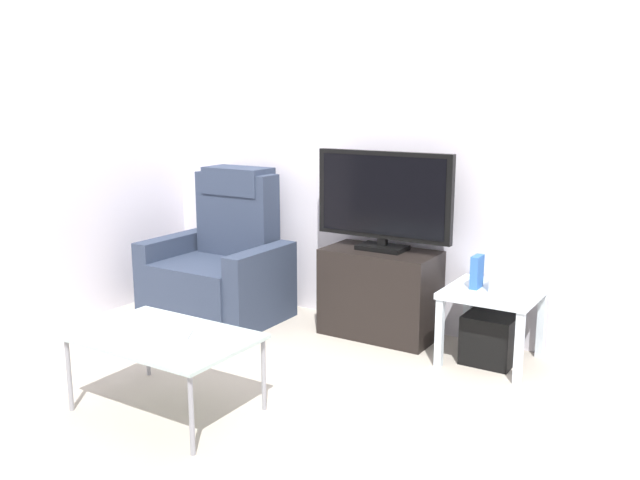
{
  "coord_description": "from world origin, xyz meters",
  "views": [
    {
      "loc": [
        2.12,
        -3.07,
        1.59
      ],
      "look_at": [
        -0.11,
        0.5,
        0.7
      ],
      "focal_mm": 37.99,
      "sensor_mm": 36.0,
      "label": 1
    }
  ],
  "objects_px": {
    "side_table": "(493,301)",
    "cell_phone": "(184,334)",
    "tv_stand": "(380,293)",
    "subwoofer_box": "(491,338)",
    "coffee_table": "(165,340)",
    "recliner_armchair": "(221,266)",
    "television": "(383,198)",
    "game_console": "(501,271)",
    "book_upright": "(477,272)"
  },
  "relations": [
    {
      "from": "recliner_armchair",
      "to": "cell_phone",
      "type": "distance_m",
      "value": 1.59
    },
    {
      "from": "television",
      "to": "game_console",
      "type": "relative_size",
      "value": 4.1
    },
    {
      "from": "recliner_armchair",
      "to": "subwoofer_box",
      "type": "height_order",
      "value": "recliner_armchair"
    },
    {
      "from": "television",
      "to": "side_table",
      "type": "bearing_deg",
      "value": -5.9
    },
    {
      "from": "game_console",
      "to": "tv_stand",
      "type": "bearing_deg",
      "value": 176.32
    },
    {
      "from": "book_upright",
      "to": "subwoofer_box",
      "type": "bearing_deg",
      "value": 11.31
    },
    {
      "from": "recliner_armchair",
      "to": "cell_phone",
      "type": "xyz_separation_m",
      "value": [
        0.88,
        -1.33,
        0.04
      ]
    },
    {
      "from": "side_table",
      "to": "coffee_table",
      "type": "xyz_separation_m",
      "value": [
        -1.2,
        -1.53,
        -0.0
      ]
    },
    {
      "from": "tv_stand",
      "to": "recliner_armchair",
      "type": "height_order",
      "value": "recliner_armchair"
    },
    {
      "from": "coffee_table",
      "to": "cell_phone",
      "type": "distance_m",
      "value": 0.1
    },
    {
      "from": "side_table",
      "to": "subwoofer_box",
      "type": "bearing_deg",
      "value": 0.0
    },
    {
      "from": "television",
      "to": "coffee_table",
      "type": "bearing_deg",
      "value": -104.35
    },
    {
      "from": "subwoofer_box",
      "to": "coffee_table",
      "type": "height_order",
      "value": "coffee_table"
    },
    {
      "from": "tv_stand",
      "to": "cell_phone",
      "type": "bearing_deg",
      "value": -102.03
    },
    {
      "from": "subwoofer_box",
      "to": "book_upright",
      "type": "xyz_separation_m",
      "value": [
        -0.1,
        -0.02,
        0.41
      ]
    },
    {
      "from": "tv_stand",
      "to": "game_console",
      "type": "xyz_separation_m",
      "value": [
        0.83,
        -0.05,
        0.28
      ]
    },
    {
      "from": "side_table",
      "to": "coffee_table",
      "type": "bearing_deg",
      "value": -128.21
    },
    {
      "from": "tv_stand",
      "to": "recliner_armchair",
      "type": "xyz_separation_m",
      "value": [
        -1.2,
        -0.22,
        0.08
      ]
    },
    {
      "from": "coffee_table",
      "to": "side_table",
      "type": "bearing_deg",
      "value": 51.79
    },
    {
      "from": "side_table",
      "to": "cell_phone",
      "type": "height_order",
      "value": "side_table"
    },
    {
      "from": "side_table",
      "to": "game_console",
      "type": "bearing_deg",
      "value": 15.95
    },
    {
      "from": "game_console",
      "to": "television",
      "type": "bearing_deg",
      "value": 175.03
    },
    {
      "from": "tv_stand",
      "to": "book_upright",
      "type": "relative_size",
      "value": 3.8
    },
    {
      "from": "tv_stand",
      "to": "subwoofer_box",
      "type": "relative_size",
      "value": 2.52
    },
    {
      "from": "tv_stand",
      "to": "cell_phone",
      "type": "xyz_separation_m",
      "value": [
        -0.33,
        -1.54,
        0.12
      ]
    },
    {
      "from": "tv_stand",
      "to": "coffee_table",
      "type": "xyz_separation_m",
      "value": [
        -0.41,
        -1.59,
        0.09
      ]
    },
    {
      "from": "television",
      "to": "side_table",
      "type": "distance_m",
      "value": 0.97
    },
    {
      "from": "game_console",
      "to": "side_table",
      "type": "bearing_deg",
      "value": -164.05
    },
    {
      "from": "subwoofer_box",
      "to": "coffee_table",
      "type": "bearing_deg",
      "value": -128.21
    },
    {
      "from": "recliner_armchair",
      "to": "book_upright",
      "type": "xyz_separation_m",
      "value": [
        1.9,
        0.13,
        0.19
      ]
    },
    {
      "from": "side_table",
      "to": "book_upright",
      "type": "xyz_separation_m",
      "value": [
        -0.1,
        -0.02,
        0.17
      ]
    },
    {
      "from": "tv_stand",
      "to": "subwoofer_box",
      "type": "xyz_separation_m",
      "value": [
        0.79,
        -0.06,
        -0.15
      ]
    },
    {
      "from": "book_upright",
      "to": "game_console",
      "type": "xyz_separation_m",
      "value": [
        0.14,
        0.03,
        0.02
      ]
    },
    {
      "from": "television",
      "to": "game_console",
      "type": "bearing_deg",
      "value": -4.97
    },
    {
      "from": "side_table",
      "to": "book_upright",
      "type": "distance_m",
      "value": 0.2
    },
    {
      "from": "television",
      "to": "book_upright",
      "type": "relative_size",
      "value": 4.81
    },
    {
      "from": "recliner_armchair",
      "to": "book_upright",
      "type": "height_order",
      "value": "recliner_armchair"
    },
    {
      "from": "television",
      "to": "book_upright",
      "type": "height_order",
      "value": "television"
    },
    {
      "from": "subwoofer_box",
      "to": "coffee_table",
      "type": "xyz_separation_m",
      "value": [
        -1.2,
        -1.53,
        0.23
      ]
    },
    {
      "from": "tv_stand",
      "to": "game_console",
      "type": "relative_size",
      "value": 3.24
    },
    {
      "from": "recliner_armchair",
      "to": "coffee_table",
      "type": "distance_m",
      "value": 1.59
    },
    {
      "from": "recliner_armchair",
      "to": "cell_phone",
      "type": "height_order",
      "value": "recliner_armchair"
    },
    {
      "from": "television",
      "to": "coffee_table",
      "type": "relative_size",
      "value": 1.07
    },
    {
      "from": "book_upright",
      "to": "cell_phone",
      "type": "xyz_separation_m",
      "value": [
        -1.02,
        -1.46,
        -0.15
      ]
    },
    {
      "from": "television",
      "to": "cell_phone",
      "type": "bearing_deg",
      "value": -101.89
    },
    {
      "from": "television",
      "to": "recliner_armchair",
      "type": "bearing_deg",
      "value": -169.01
    },
    {
      "from": "recliner_armchair",
      "to": "game_console",
      "type": "bearing_deg",
      "value": 13.96
    },
    {
      "from": "game_console",
      "to": "cell_phone",
      "type": "relative_size",
      "value": 1.56
    },
    {
      "from": "television",
      "to": "recliner_armchair",
      "type": "height_order",
      "value": "television"
    },
    {
      "from": "television",
      "to": "coffee_table",
      "type": "xyz_separation_m",
      "value": [
        -0.41,
        -1.61,
        -0.56
      ]
    }
  ]
}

